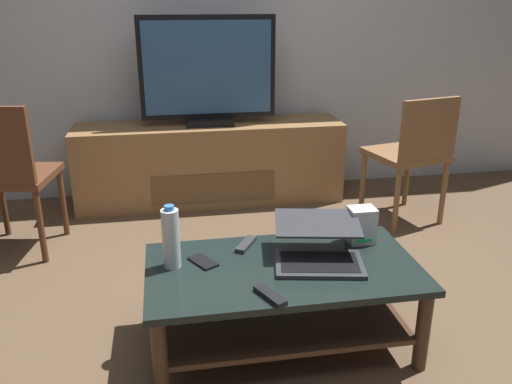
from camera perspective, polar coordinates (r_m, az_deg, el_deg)
ground_plane at (r=2.44m, az=1.72°, el=-16.14°), size 7.68×7.68×0.00m
back_wall at (r=4.09m, az=-4.49°, el=19.57°), size 6.40×0.12×2.80m
coffee_table at (r=2.31m, az=2.87°, el=-10.51°), size 1.15×0.62×0.39m
media_cabinet at (r=3.93m, az=-4.93°, el=3.15°), size 1.93×0.45×0.59m
television at (r=3.77m, az=-5.21°, el=12.63°), size 0.95×0.20×0.75m
dining_chair at (r=3.61m, az=16.62°, el=4.26°), size 0.53×0.53×0.87m
side_chair at (r=3.32m, az=-25.26°, el=2.06°), size 0.51×0.51×0.91m
laptop at (r=2.28m, az=6.76°, el=-5.91°), size 0.43×0.44×0.16m
router_box at (r=2.47m, az=11.28°, el=-3.51°), size 0.12×0.10×0.17m
water_bottle_near at (r=2.21m, az=-9.15°, el=-4.92°), size 0.07×0.07×0.28m
cell_phone at (r=2.28m, az=-5.73°, el=-7.48°), size 0.13×0.16×0.01m
tv_remote at (r=2.41m, az=-1.08°, el=-5.65°), size 0.12×0.16×0.02m
soundbar_remote at (r=2.03m, az=1.53°, el=-11.10°), size 0.11×0.16×0.02m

